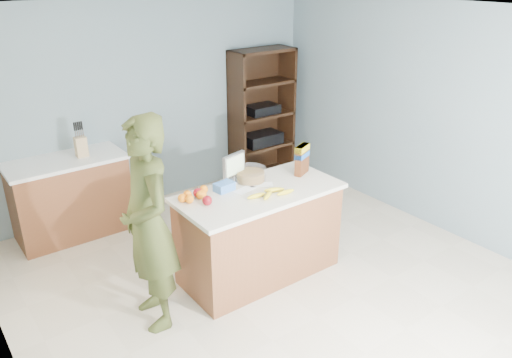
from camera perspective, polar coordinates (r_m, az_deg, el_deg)
floor at (r=4.87m, az=2.51°, el=-12.20°), size 4.50×5.00×0.02m
walls at (r=4.13m, az=2.91°, el=6.76°), size 4.52×5.02×2.51m
counter_peninsula at (r=4.84m, az=0.35°, el=-6.55°), size 1.56×0.76×0.90m
back_cabinet at (r=5.92m, az=-20.44°, el=-1.92°), size 1.24×0.62×0.90m
shelving_unit at (r=7.05m, az=0.44°, el=7.16°), size 0.90×0.40×1.80m
person at (r=4.10m, az=-12.20°, el=-5.16°), size 0.50×0.71×1.82m
knife_block at (r=5.74m, az=-19.37°, el=3.58°), size 0.12×0.10×0.31m
envelopes at (r=4.69m, az=-0.32°, el=-0.93°), size 0.44×0.21×0.00m
bananas at (r=4.52m, az=1.73°, el=-1.64°), size 0.46×0.19×0.04m
apples at (r=4.43m, az=-6.14°, el=-2.01°), size 0.10×0.27×0.09m
oranges at (r=4.48m, az=-7.07°, el=-1.83°), size 0.33×0.18×0.08m
blue_carton at (r=4.61m, az=-3.65°, el=-0.88°), size 0.19×0.14×0.08m
salad_bowl at (r=4.81m, az=-0.62°, el=0.46°), size 0.30×0.30×0.13m
tv at (r=4.76m, az=-2.53°, el=1.49°), size 0.28×0.12×0.28m
cereal_box at (r=4.95m, az=5.29°, el=2.48°), size 0.21×0.15×0.30m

